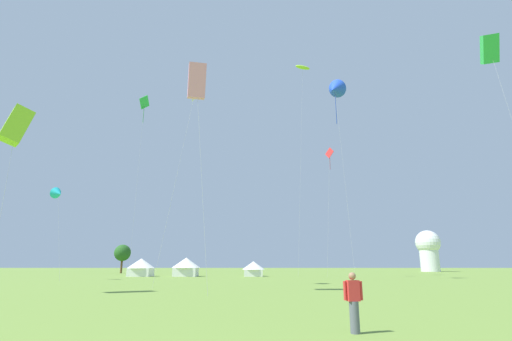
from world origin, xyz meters
TOP-DOWN VIEW (x-y plane):
  - kite_lime_parafoil at (8.29, 57.80)m, footprint 3.49×2.39m
  - kite_green_box at (23.80, 30.12)m, footprint 2.34×3.96m
  - kite_white_diamond at (-6.21, 30.71)m, footprint 2.74×3.48m
  - kite_blue_delta at (11.07, 44.74)m, footprint 3.86×4.00m
  - kite_lime_box at (-17.12, 20.95)m, footprint 2.38×3.05m
  - kite_pink_box at (-4.57, 22.54)m, footprint 2.48×3.13m
  - kite_red_diamond at (11.82, 54.97)m, footprint 1.96×1.70m
  - kite_cyan_delta at (-25.75, 43.69)m, footprint 3.48×2.75m
  - kite_green_diamond at (-19.34, 55.73)m, footprint 1.02×2.58m
  - person_spectator at (3.07, 7.32)m, footprint 0.57×0.28m
  - festival_tent_left at (-19.02, 59.40)m, footprint 4.41×4.41m
  - festival_tent_center at (-11.64, 59.40)m, footprint 4.59×4.59m
  - festival_tent_right at (-0.59, 59.40)m, footprint 3.68×3.68m
  - observatory_dome at (45.71, 99.29)m, footprint 6.40×6.40m
  - tree_distant_left at (-29.85, 80.97)m, footprint 3.58×3.58m

SIDE VIEW (x-z plane):
  - person_spectator at x=3.07m, z-range -0.02..1.71m
  - festival_tent_right at x=-0.59m, z-range 0.13..2.52m
  - festival_tent_left at x=-19.02m, z-range 0.15..3.02m
  - festival_tent_center at x=-11.64m, z-range 0.16..3.15m
  - tree_distant_left at x=-29.85m, z-range 1.25..7.42m
  - observatory_dome at x=45.71m, z-range 0.61..11.41m
  - kite_cyan_delta at x=-25.75m, z-range 4.99..16.70m
  - kite_lime_box at x=-17.12m, z-range 5.08..18.14m
  - kite_pink_box at x=-4.57m, z-range 7.20..24.52m
  - kite_white_diamond at x=-6.21m, z-range 8.61..28.56m
  - kite_red_diamond at x=11.82m, z-range 8.83..29.41m
  - kite_green_box at x=23.80m, z-range 10.82..35.63m
  - kite_blue_delta at x=11.07m, z-range 12.14..39.72m
  - kite_green_diamond at x=-19.34m, z-range 13.38..43.65m
  - kite_lime_parafoil at x=8.29m, z-range 17.95..55.10m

